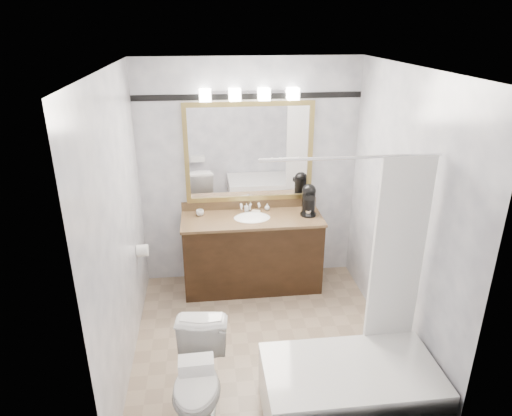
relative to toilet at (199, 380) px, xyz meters
The scene contains 14 objects.
room 1.35m from the toilet, 54.00° to the left, with size 2.42×2.62×2.52m.
vanity 1.93m from the toilet, 72.04° to the left, with size 1.53×0.58×0.97m.
mirror 2.46m from the toilet, 74.18° to the left, with size 1.40×0.04×1.10m.
vanity_light_bar 2.77m from the toilet, 73.78° to the left, with size 1.02×0.14×0.12m.
accent_stripe 2.80m from the toilet, 74.26° to the left, with size 2.40×0.01×0.06m, color black.
bathtub 1.15m from the toilet, ahead, with size 1.30×0.75×1.96m.
tp_roll 1.62m from the toilet, 110.14° to the left, with size 0.12×0.12×0.11m, color white.
toilet is the anchor object (origin of this frame).
tissue_box 0.51m from the toilet, 90.00° to the right, with size 0.23×0.12×0.09m, color white.
coffee_maker 2.34m from the toilet, 56.91° to the left, with size 0.18×0.22×0.34m.
cup_left 2.02m from the toilet, 88.94° to the left, with size 0.08×0.08×0.07m, color white.
soap_bottle_a 2.16m from the toilet, 74.70° to the left, with size 0.04×0.04×0.09m, color white.
soap_bottle_b 2.24m from the toilet, 68.76° to the left, with size 0.06×0.06×0.08m, color white.
soap_bar 2.12m from the toilet, 71.57° to the left, with size 0.09×0.06×0.03m, color beige.
Camera 1 is at (-0.48, -3.49, 2.83)m, focal length 32.00 mm.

